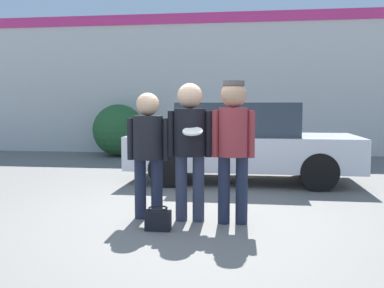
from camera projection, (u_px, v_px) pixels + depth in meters
The scene contains 8 objects.
ground_plane at pixel (178, 222), 5.42m from camera, with size 56.00×56.00×0.00m, color #66635E.
storefront_building at pixel (221, 83), 12.75m from camera, with size 24.00×0.22×4.17m.
person_left at pixel (148, 144), 5.50m from camera, with size 0.55×0.38×1.63m.
person_middle_with_frisbee at pixel (190, 138), 5.38m from camera, with size 0.56×0.58×1.75m.
person_right at pixel (233, 138), 5.25m from camera, with size 0.53×0.36×1.77m.
parked_car_near at pixel (241, 142), 8.25m from camera, with size 4.29×1.79×1.52m.
shrub at pixel (119, 130), 12.34m from camera, with size 1.49×1.49×1.49m.
handbag at pixel (158, 219), 5.05m from camera, with size 0.30×0.23×0.28m.
Camera 1 is at (0.89, -5.24, 1.48)m, focal length 40.00 mm.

